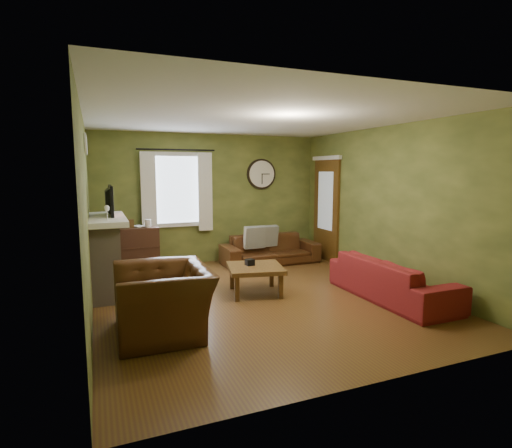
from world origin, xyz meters
name	(u,v)px	position (x,y,z in m)	size (l,w,h in m)	color
floor	(260,298)	(0.00, 0.00, 0.00)	(4.60, 5.20, 0.00)	brown
ceiling	(260,118)	(0.00, 0.00, 2.60)	(4.60, 5.20, 0.00)	white
wall_left	(87,218)	(-2.30, 0.00, 1.30)	(0.00, 5.20, 2.60)	#606A2D
wall_right	(388,205)	(2.30, 0.00, 1.30)	(0.00, 5.20, 2.60)	#606A2D
wall_back	(211,199)	(0.00, 2.60, 1.30)	(4.60, 0.00, 2.60)	#606A2D
wall_front	(379,239)	(0.00, -2.60, 1.30)	(4.60, 0.00, 2.60)	#606A2D
fireplace	(105,257)	(-2.10, 1.15, 0.55)	(0.40, 1.40, 1.10)	tan
firebox	(119,272)	(-1.91, 1.15, 0.30)	(0.04, 0.60, 0.55)	black
mantel	(105,219)	(-2.07, 1.15, 1.14)	(0.58, 1.60, 0.08)	white
tv	(106,204)	(-2.05, 1.30, 1.35)	(0.60, 0.08, 0.35)	black
tv_screen	(111,201)	(-1.97, 1.30, 1.41)	(0.02, 0.62, 0.36)	#994C3F
medallion_left	(86,143)	(-2.28, 0.80, 2.25)	(0.28, 0.28, 0.03)	white
medallion_mid	(86,144)	(-2.28, 1.15, 2.25)	(0.28, 0.28, 0.03)	white
medallion_right	(86,146)	(-2.28, 1.50, 2.25)	(0.28, 0.28, 0.03)	white
window_pane	(177,190)	(-0.70, 2.58, 1.50)	(1.00, 0.02, 1.30)	silver
curtain_rod	(177,150)	(-0.70, 2.48, 2.27)	(0.03, 0.03, 1.50)	black
curtain_left	(149,193)	(-1.25, 2.48, 1.45)	(0.28, 0.04, 1.55)	silver
curtain_right	(205,192)	(-0.15, 2.48, 1.45)	(0.28, 0.04, 1.55)	silver
wall_clock	(262,174)	(1.10, 2.55, 1.80)	(0.64, 0.06, 0.64)	white
door	(326,210)	(2.27, 1.85, 1.05)	(0.05, 0.90, 2.10)	#5C3A14
bookshelf	(139,250)	(-1.49, 2.17, 0.42)	(0.71, 0.30, 0.84)	#382015
book	(134,221)	(-1.56, 2.24, 0.96)	(0.17, 0.23, 0.02)	brown
sofa_brown	(270,249)	(1.05, 2.00, 0.29)	(1.96, 0.77, 0.57)	#3F210F
pillow_left	(268,236)	(1.03, 2.06, 0.55)	(0.42, 0.13, 0.42)	gray
pillow_right	(255,237)	(0.73, 2.02, 0.55)	(0.44, 0.13, 0.44)	gray
sofa_red	(391,279)	(1.77, -0.76, 0.30)	(2.06, 0.81, 0.60)	maroon
armchair	(163,300)	(-1.52, -0.76, 0.39)	(1.19, 1.04, 0.77)	#3F210F
coffee_table	(255,280)	(0.02, 0.23, 0.22)	(0.81, 0.81, 0.43)	brown
tissue_box	(250,267)	(-0.04, 0.30, 0.40)	(0.12, 0.12, 0.09)	black
wine_glass_a	(107,214)	(-2.05, 0.66, 1.27)	(0.06, 0.06, 0.18)	white
wine_glass_b	(107,213)	(-2.05, 0.73, 1.28)	(0.07, 0.07, 0.20)	white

